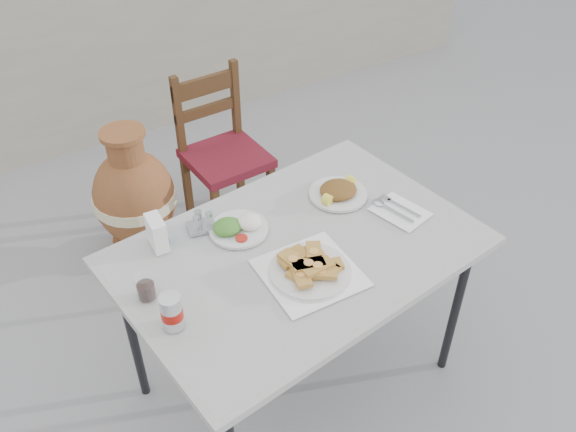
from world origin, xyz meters
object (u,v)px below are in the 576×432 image
salad_rice_plate (238,226)px  condiment_caddy (201,223)px  cafe_table (298,258)px  terracotta_urn (135,198)px  soda_can (172,312)px  napkin_holder (157,233)px  salad_chopped_plate (338,191)px  cola_glass (146,288)px  pide_plate (310,267)px  chair (222,152)px

salad_rice_plate → condiment_caddy: (-0.11, 0.08, 0.01)m
cafe_table → salad_rice_plate: bearing=126.7°
terracotta_urn → soda_can: bearing=-102.1°
napkin_holder → terracotta_urn: (0.17, 0.88, -0.49)m
salad_chopped_plate → cola_glass: 0.85m
soda_can → terracotta_urn: size_ratio=0.17×
pide_plate → napkin_holder: size_ratio=2.67×
salad_rice_plate → soda_can: (-0.38, -0.30, 0.04)m
salad_chopped_plate → soda_can: size_ratio=1.86×
napkin_holder → cafe_table: bearing=-28.2°
cafe_table → terracotta_urn: 1.23m
napkin_holder → terracotta_urn: napkin_holder is taller
salad_chopped_plate → terracotta_urn: 1.20m
chair → condiment_caddy: bearing=-122.6°
cafe_table → chair: bearing=77.9°
cafe_table → napkin_holder: napkin_holder is taller
cafe_table → condiment_caddy: size_ratio=11.51×
pide_plate → cafe_table: bearing=73.5°
terracotta_urn → cafe_table: bearing=-77.5°
terracotta_urn → napkin_holder: bearing=-100.7°
pide_plate → condiment_caddy: 0.46m
chair → cola_glass: bearing=-129.0°
soda_can → condiment_caddy: soda_can is taller
salad_chopped_plate → napkin_holder: bearing=172.8°
soda_can → chair: 1.49m
salad_rice_plate → salad_chopped_plate: salad_rice_plate is taller
cola_glass → pide_plate: bearing=-19.9°
salad_chopped_plate → chair: bearing=93.2°
napkin_holder → pide_plate: bearing=-42.2°
salad_chopped_plate → cafe_table: bearing=-149.4°
salad_rice_plate → soda_can: soda_can is taller
salad_chopped_plate → cola_glass: size_ratio=2.51×
condiment_caddy → terracotta_urn: 0.98m
salad_rice_plate → chair: bearing=67.7°
condiment_caddy → cola_glass: bearing=-143.5°
pide_plate → soda_can: soda_can is taller
cola_glass → napkin_holder: 0.25m
pide_plate → salad_chopped_plate: size_ratio=1.41×
cafe_table → soda_can: 0.54m
cafe_table → terracotta_urn: cafe_table is taller
napkin_holder → condiment_caddy: 0.18m
cola_glass → chair: size_ratio=0.10×
cafe_table → cola_glass: size_ratio=14.71×
cafe_table → chair: size_ratio=1.53×
salad_chopped_plate → condiment_caddy: size_ratio=1.96×
napkin_holder → chair: size_ratio=0.14×
salad_rice_plate → napkin_holder: bearing=165.3°
salad_chopped_plate → condiment_caddy: condiment_caddy is taller
salad_rice_plate → napkin_holder: 0.29m
cafe_table → napkin_holder: size_ratio=11.10×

